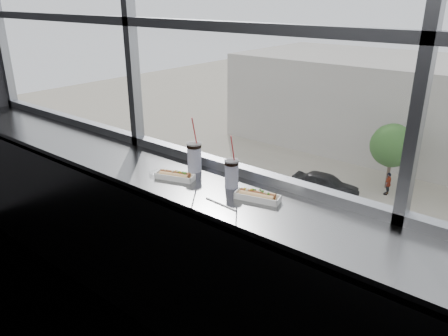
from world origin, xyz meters
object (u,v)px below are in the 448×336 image
Objects in this scene: wrapper at (157,173)px; soda_cup_right at (232,172)px; pedestrian_a at (388,181)px; hotdog_tray_left at (175,175)px; soda_cup_left at (194,155)px; car_far_a at (325,181)px; car_near_b at (331,253)px; car_near_a at (200,201)px; loose_straw at (221,204)px; tree_left at (392,146)px; hotdog_tray_right at (258,196)px.

soda_cup_right is at bearing 18.09° from wrapper.
soda_cup_right is 0.16× the size of pedestrian_a.
soda_cup_left is at bearing 71.28° from hotdog_tray_left.
wrapper is (-0.13, -0.21, -0.09)m from soda_cup_left.
car_near_b is at bearing -156.74° from car_far_a.
soda_cup_right is at bearing -133.62° from car_near_a.
hotdog_tray_left is at bearing -162.55° from car_far_a.
loose_straw reaches higher than car_near_a.
soda_cup_left reaches higher than car_near_b.
car_near_a is at bearing 131.93° from wrapper.
soda_cup_right is 0.51m from wrapper.
hotdog_tray_left reaches higher than car_far_a.
car_far_a is (-4.40, 8.00, 0.11)m from car_near_b.
soda_cup_left is at bearing 14.41° from pedestrian_a.
soda_cup_left is 1.11× the size of soda_cup_right.
hotdog_tray_left is at bearing -75.39° from tree_left.
wrapper is 28.59m from car_far_a.
hotdog_tray_left is at bearing 14.32° from pedestrian_a.
soda_cup_left reaches higher than soda_cup_right.
car_near_a is at bearing 133.12° from soda_cup_right.
hotdog_tray_left reaches higher than wrapper.
hotdog_tray_right reaches higher than loose_straw.
car_near_a is (-15.16, 16.19, -10.99)m from soda_cup_right.
hotdog_tray_left is 0.71× the size of soda_cup_left.
car_near_b is at bearing -86.74° from car_near_a.
wrapper is at bearing 177.81° from loose_straw.
car_near_a is 8.90m from car_near_b.
pedestrian_a is at bearing 91.09° from hotdog_tray_right.
pedestrian_a is at bearing -68.77° from tree_left.
pedestrian_a is 2.56m from tree_left.
hotdog_tray_right is 0.04× the size of car_near_a.
soda_cup_left is 28.49m from car_far_a.
wrapper is at bearing -122.42° from soda_cup_left.
loose_straw is 0.04× the size of car_near_b.
car_far_a is (-10.31, 24.32, -11.00)m from hotdog_tray_left.
loose_straw is 0.05× the size of tree_left.
tree_left is (-7.73, 28.19, -8.91)m from soda_cup_right.
car_near_a reaches higher than car_near_b.
loose_straw is 30.76m from tree_left.
pedestrian_a is (-6.80, 27.21, -11.07)m from wrapper.
car_far_a is at bearing 26.79° from car_near_b.
hotdog_tray_right is 0.59m from soda_cup_left.
tree_left is (2.93, 4.00, 2.16)m from car_far_a.
soda_cup_right is (0.35, -0.05, -0.01)m from soda_cup_left.
soda_cup_left is 24.52m from car_near_a.
car_near_a reaches higher than car_far_a.
pedestrian_a is 0.41× the size of tree_left.
car_near_a is 1.19× the size of car_near_b.
pedestrian_a is (3.38, 2.86, -0.09)m from car_far_a.
soda_cup_right is 0.26m from loose_straw.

